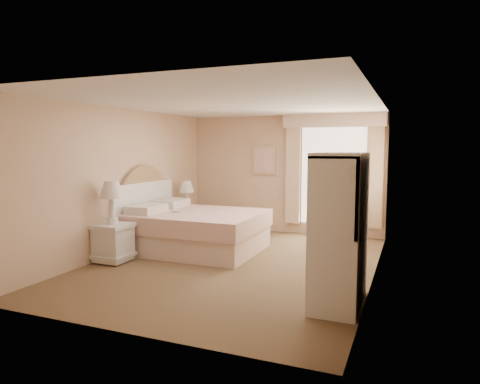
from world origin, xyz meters
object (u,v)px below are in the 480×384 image
at_px(round_table, 346,214).
at_px(armoire, 340,243).
at_px(nightstand_far, 187,214).
at_px(cafe_chair, 341,223).
at_px(bed, 189,228).
at_px(nightstand_near, 113,232).

distance_m(round_table, armoire, 3.46).
xyz_separation_m(nightstand_far, cafe_chair, (3.32, -0.70, 0.15)).
xyz_separation_m(bed, armoire, (2.92, -1.72, 0.35)).
height_order(nightstand_near, armoire, armoire).
relative_size(nightstand_near, nightstand_far, 1.15).
xyz_separation_m(cafe_chair, armoire, (0.33, -2.23, 0.17)).
bearing_deg(nightstand_far, round_table, 8.84).
bearing_deg(round_table, armoire, -82.99).
bearing_deg(nightstand_near, bed, 58.48).
xyz_separation_m(nightstand_near, round_table, (3.23, 2.91, 0.06)).
bearing_deg(nightstand_near, nightstand_far, 90.00).
xyz_separation_m(round_table, armoire, (0.42, -3.43, 0.19)).
bearing_deg(cafe_chair, round_table, 95.73).
height_order(nightstand_far, cafe_chair, nightstand_far).
xyz_separation_m(bed, round_table, (2.50, 1.72, 0.15)).
distance_m(cafe_chair, armoire, 2.26).
distance_m(bed, round_table, 3.04).
distance_m(round_table, cafe_chair, 1.21).
relative_size(bed, nightstand_far, 2.09).
bearing_deg(bed, nightstand_near, -121.52).
height_order(nightstand_far, armoire, armoire).
xyz_separation_m(nightstand_far, armoire, (3.65, -2.93, 0.31)).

